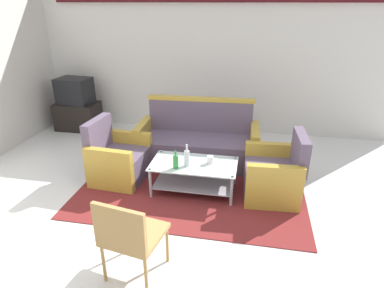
# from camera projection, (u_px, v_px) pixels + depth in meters

# --- Properties ---
(ground_plane) EXTENTS (14.00, 14.00, 0.00)m
(ground_plane) POSITION_uv_depth(u_px,v_px,m) (175.00, 221.00, 3.76)
(ground_plane) COLOR white
(wall_back) EXTENTS (6.52, 0.19, 2.80)m
(wall_back) POSITION_uv_depth(u_px,v_px,m) (213.00, 52.00, 5.92)
(wall_back) COLOR silver
(wall_back) RESTS_ON ground
(rug) EXTENTS (2.94, 2.18, 0.01)m
(rug) POSITION_uv_depth(u_px,v_px,m) (193.00, 184.00, 4.52)
(rug) COLOR maroon
(rug) RESTS_ON ground
(couch) EXTENTS (1.82, 0.80, 0.96)m
(couch) POSITION_uv_depth(u_px,v_px,m) (198.00, 143.00, 5.03)
(couch) COLOR #5B4C60
(couch) RESTS_ON rug
(armchair_left) EXTENTS (0.75, 0.81, 0.85)m
(armchair_left) POSITION_uv_depth(u_px,v_px,m) (118.00, 160.00, 4.57)
(armchair_left) COLOR #5B4C60
(armchair_left) RESTS_ON rug
(armchair_right) EXTENTS (0.74, 0.80, 0.85)m
(armchair_right) POSITION_uv_depth(u_px,v_px,m) (274.00, 175.00, 4.16)
(armchair_right) COLOR #5B4C60
(armchair_right) RESTS_ON rug
(coffee_table) EXTENTS (1.10, 0.60, 0.40)m
(coffee_table) POSITION_uv_depth(u_px,v_px,m) (194.00, 173.00, 4.26)
(coffee_table) COLOR silver
(coffee_table) RESTS_ON rug
(bottle_green) EXTENTS (0.07, 0.07, 0.24)m
(bottle_green) POSITION_uv_depth(u_px,v_px,m) (176.00, 162.00, 4.05)
(bottle_green) COLOR #2D8C38
(bottle_green) RESTS_ON coffee_table
(bottle_clear) EXTENTS (0.07, 0.07, 0.30)m
(bottle_clear) POSITION_uv_depth(u_px,v_px,m) (187.00, 158.00, 4.09)
(bottle_clear) COLOR silver
(bottle_clear) RESTS_ON coffee_table
(cup) EXTENTS (0.08, 0.08, 0.10)m
(cup) POSITION_uv_depth(u_px,v_px,m) (210.00, 160.00, 4.18)
(cup) COLOR silver
(cup) RESTS_ON coffee_table
(tv_stand) EXTENTS (0.80, 0.50, 0.52)m
(tv_stand) POSITION_uv_depth(u_px,v_px,m) (78.00, 116.00, 6.39)
(tv_stand) COLOR black
(tv_stand) RESTS_ON ground
(television) EXTENTS (0.64, 0.49, 0.48)m
(television) POSITION_uv_depth(u_px,v_px,m) (75.00, 91.00, 6.19)
(television) COLOR black
(television) RESTS_ON tv_stand
(wicker_chair) EXTENTS (0.56, 0.56, 0.84)m
(wicker_chair) POSITION_uv_depth(u_px,v_px,m) (129.00, 234.00, 2.81)
(wicker_chair) COLOR #AD844C
(wicker_chair) RESTS_ON ground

